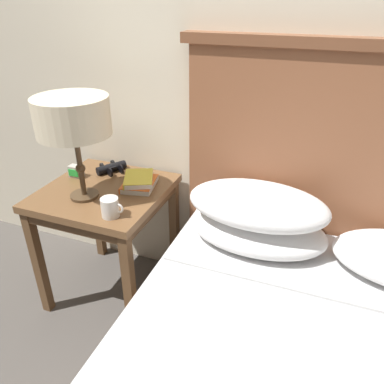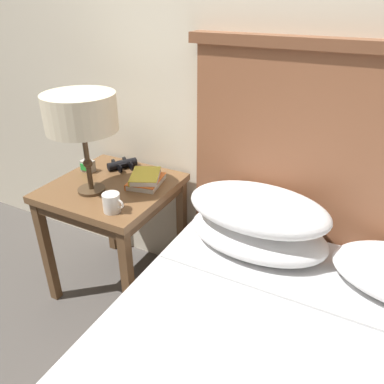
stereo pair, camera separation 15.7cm
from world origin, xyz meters
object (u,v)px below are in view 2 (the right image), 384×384
Objects in this scene: table_lamp at (81,114)px; binoculars_pair at (122,164)px; book_stacked_on_top at (145,176)px; book_on_nightstand at (146,181)px; nightstand at (113,199)px; alarm_clock at (88,166)px; coffee_mug at (112,203)px.

binoculars_pair is at bearing 95.48° from table_lamp.
table_lamp is 2.11× the size of book_stacked_on_top.
book_stacked_on_top is at bearing -147.04° from book_on_nightstand.
nightstand is 2.88× the size of book_stacked_on_top.
book_stacked_on_top is at bearing 2.59° from alarm_clock.
book_stacked_on_top is (0.15, 0.08, 0.13)m from nightstand.
alarm_clock is (-0.14, -0.12, 0.01)m from binoculars_pair.
alarm_clock is at bearing -177.22° from book_on_nightstand.
binoculars_pair is (-0.07, 0.19, 0.11)m from nightstand.
book_stacked_on_top is (0.19, 0.18, -0.33)m from table_lamp.
binoculars_pair is (-0.03, 0.28, -0.35)m from table_lamp.
alarm_clock is (-0.37, 0.27, -0.01)m from coffee_mug.
binoculars_pair is at bearing 121.29° from coffee_mug.
binoculars_pair is at bearing 40.22° from alarm_clock.
table_lamp is (-0.04, -0.10, 0.46)m from nightstand.
book_on_nightstand is 0.36m from alarm_clock.
book_on_nightstand is 2.10× the size of coffee_mug.
book_on_nightstand is 0.29m from coffee_mug.
book_on_nightstand is at bearing 29.92° from nightstand.
coffee_mug is 0.46m from alarm_clock.
table_lamp is at bearing -45.01° from alarm_clock.
book_on_nightstand is (0.15, 0.09, 0.10)m from nightstand.
table_lamp is 0.45m from binoculars_pair.
book_stacked_on_top is 3.16× the size of alarm_clock.
binoculars_pair is 0.45m from coffee_mug.
nightstand is 0.21m from book_stacked_on_top.
nightstand is 9.11× the size of alarm_clock.
table_lamp is 0.41m from coffee_mug.
coffee_mug is at bearing -35.88° from alarm_clock.
nightstand is 0.20m from book_on_nightstand.
table_lamp is at bearing -112.86° from nightstand.
table_lamp is 0.42m from book_stacked_on_top.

